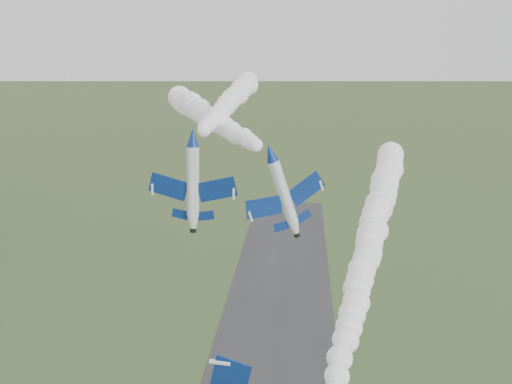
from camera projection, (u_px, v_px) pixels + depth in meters
The scene contains 5 objects.
smoke_trail_jet_lead at pixel (374, 226), 75.96m from camera, with size 4.86×74.25×4.86m, color white, non-canonical shape.
jet_pair_left at pixel (193, 137), 70.37m from camera, with size 11.26×13.51×3.33m.
smoke_trail_jet_pair_left at pixel (231, 101), 104.10m from camera, with size 4.68×63.24×4.68m, color white, non-canonical shape.
jet_pair_right at pixel (271, 153), 69.59m from camera, with size 10.27×12.41×4.23m.
smoke_trail_jet_pair_right at pixel (208, 116), 99.07m from camera, with size 5.00×58.06×5.00m, color white, non-canonical shape.
Camera 1 is at (4.57, -45.13, 55.65)m, focal length 40.00 mm.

